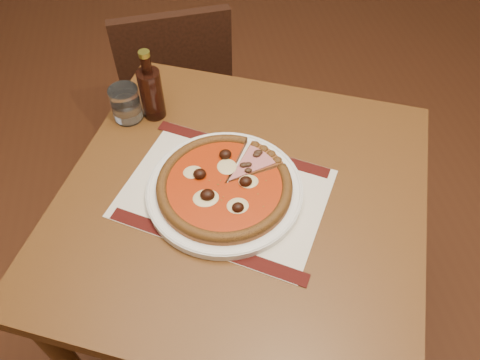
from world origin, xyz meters
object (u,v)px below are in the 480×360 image
object	(u,v)px
pizza	(224,185)
bottle	(151,92)
plate	(225,190)
water_glass	(126,104)
chair_far	(176,85)
table	(241,221)

from	to	relation	value
pizza	bottle	distance (m)	0.32
plate	water_glass	distance (m)	0.35
chair_far	pizza	xyz separation A→B (m)	(0.08, -0.76, 0.32)
plate	water_glass	world-z (taller)	water_glass
table	plate	size ratio (longest dim) A/B	3.06
table	bottle	bearing A→B (deg)	120.44
table	bottle	size ratio (longest dim) A/B	5.54
bottle	plate	bearing A→B (deg)	-64.05
plate	pizza	bearing A→B (deg)	-144.02
bottle	table	bearing A→B (deg)	-59.56
water_glass	bottle	bearing A→B (deg)	-0.31
chair_far	pizza	world-z (taller)	pizza
water_glass	chair_far	bearing A→B (deg)	74.83
chair_far	bottle	distance (m)	0.60
table	plate	xyz separation A→B (m)	(-0.04, 0.01, 0.11)
pizza	bottle	bearing A→B (deg)	115.90
pizza	water_glass	size ratio (longest dim) A/B	3.32
pizza	bottle	xyz separation A→B (m)	(-0.14, 0.29, 0.04)
pizza	plate	bearing A→B (deg)	35.98
chair_far	water_glass	bearing A→B (deg)	70.57
pizza	water_glass	world-z (taller)	water_glass
water_glass	table	bearing A→B (deg)	-50.93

